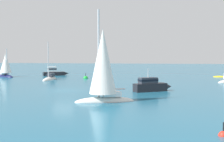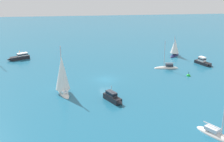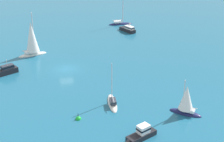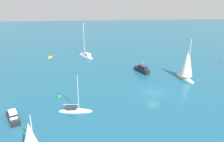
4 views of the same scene
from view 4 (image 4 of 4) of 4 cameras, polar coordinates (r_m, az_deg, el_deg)
The scene contains 10 objects.
ground_plane at distance 46.79m, azimuth 9.61°, elevation -4.95°, with size 163.29×163.29×0.00m, color #1E607F.
ketch at distance 53.34m, azimuth 17.01°, elevation 1.41°, with size 5.90×3.24×9.20m.
sailboat at distance 67.36m, azimuth -6.07°, elevation 3.57°, with size 6.43×4.99×9.56m.
powerboat at distance 40.43m, azimuth -22.04°, elevation -9.73°, with size 4.98×3.22×1.76m.
launch at distance 56.05m, azimuth 6.82°, elevation 0.47°, with size 4.89×3.40×2.74m.
ketch_1 at distance 32.32m, azimuth -18.46°, elevation -15.13°, with size 4.54×3.91×5.62m.
tender at distance 68.30m, azimuth -14.19°, elevation 3.14°, with size 2.42×1.13×0.44m.
yacht_1 at distance 40.42m, azimuth -8.55°, elevation -9.13°, with size 1.56×5.53×6.80m.
channel_buoy at distance 45.61m, azimuth -12.17°, elevation -5.86°, with size 0.82×0.82×1.31m.
mooring_buoy at distance 66.47m, azimuth 23.72°, elevation 1.48°, with size 0.58×0.58×1.09m.
Camera 4 is at (40.85, -10.42, 20.31)m, focal length 39.36 mm.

